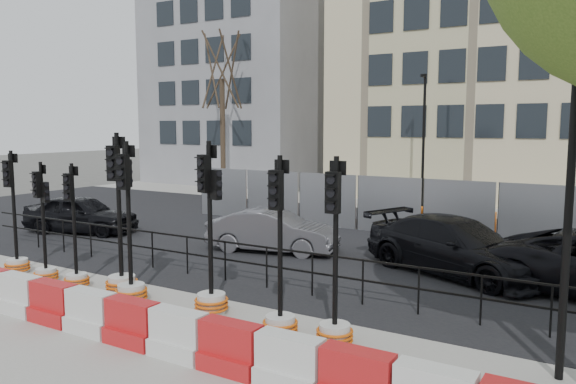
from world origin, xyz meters
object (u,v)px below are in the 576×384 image
Objects in this scene: traffic_signal_a at (16,249)px; traffic_signal_h at (335,308)px; car_a at (81,214)px; car_c at (456,247)px; lamp_post_near at (571,164)px; traffic_signal_d at (121,257)px.

traffic_signal_h is at bearing -12.14° from traffic_signal_a.
car_a is at bearing 112.99° from traffic_signal_a.
traffic_signal_h is 0.77× the size of car_a.
car_c is at bearing 19.02° from traffic_signal_a.
lamp_post_near is at bearing -128.66° from car_c.
traffic_signal_d is (-8.81, -0.35, -2.36)m from lamp_post_near.
car_a is (-15.60, 4.06, -2.55)m from lamp_post_near.
lamp_post_near is at bearing -9.42° from traffic_signal_a.
lamp_post_near reaches higher than traffic_signal_a.
traffic_signal_d is at bearing -10.00° from traffic_signal_a.
car_c is at bearing 83.62° from traffic_signal_h.
car_c is (5.94, 5.58, -0.14)m from traffic_signal_d.
traffic_signal_a is at bearing -161.85° from car_a.
lamp_post_near is at bearing 8.38° from traffic_signal_h.
traffic_signal_d is 8.15m from car_c.
car_a is (-6.79, 4.41, -0.19)m from traffic_signal_d.
car_c is at bearing 35.50° from traffic_signal_d.
traffic_signal_d reaches higher than traffic_signal_h.
lamp_post_near is 4.32m from traffic_signal_h.
traffic_signal_d is at bearing -139.29° from car_a.
car_a is (-3.09, 4.50, 0.03)m from traffic_signal_a.
lamp_post_near is 12.78m from traffic_signal_a.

